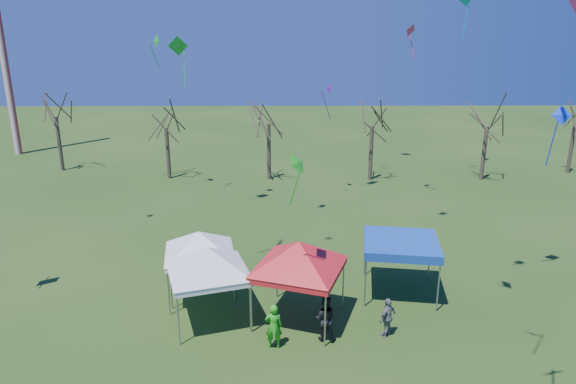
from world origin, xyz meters
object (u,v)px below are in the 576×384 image
person_green (274,326)px  person_grey (388,317)px  tree_1 (165,109)px  tent_white_west (207,252)px  tree_3 (373,106)px  tree_2 (268,103)px  person_dark (325,318)px  tent_white_mid (199,236)px  tent_blue (401,244)px  tree_0 (53,97)px  tent_red (299,247)px  tree_4 (489,106)px

person_green → person_grey: bearing=-172.5°
tree_1 → tent_white_west: 23.55m
tree_3 → tent_white_west: size_ratio=1.89×
person_green → person_grey: person_green is taller
tree_1 → person_grey: (13.71, -23.74, -4.97)m
tent_white_west → tree_2: bearing=85.0°
person_dark → tent_white_west: bearing=-5.0°
tent_white_mid → tent_blue: 9.18m
person_green → tree_3: bearing=-109.7°
tent_white_mid → person_grey: bearing=-22.6°
tree_3 → tent_white_mid: (-11.01, -19.83, -3.08)m
tree_3 → tent_blue: 19.94m
tree_1 → person_grey: bearing=-60.0°
tent_white_west → person_dark: size_ratio=2.20×
tree_3 → person_green: 25.60m
person_green → person_dark: 2.07m
tree_0 → tent_white_west: size_ratio=2.02×
tree_3 → person_green: (-7.62, -23.89, -5.16)m
tree_0 → tent_red: tree_0 is taller
tree_3 → person_grey: 23.92m
person_green → tent_red: bearing=-119.3°
tree_1 → tree_4: tree_4 is taller
tree_0 → tree_4: tree_0 is taller
tree_1 → person_green: (9.18, -24.49, -4.88)m
tent_white_west → person_grey: bearing=-9.7°
person_dark → person_grey: 2.53m
tent_white_west → person_green: 4.03m
tent_blue → person_dark: 5.59m
tree_1 → person_dark: bearing=-65.0°
tree_1 → tent_blue: bearing=-53.4°
tent_white_mid → tent_red: tent_red is taller
tree_0 → tree_3: size_ratio=1.07×
tent_white_mid → tent_blue: tent_white_mid is taller
tree_1 → tree_3: size_ratio=0.95×
tent_red → person_green: size_ratio=2.42×
tree_0 → tree_1: (10.08, -2.73, -0.70)m
tree_1 → tree_2: bearing=-1.8°
tree_1 → tent_white_mid: (5.79, -20.43, -2.79)m
person_green → person_dark: bearing=-168.0°
tent_red → tent_blue: bearing=26.8°
tree_3 → person_dark: 24.59m
tent_white_west → person_grey: (7.25, -1.24, -2.29)m
tree_2 → tree_4: size_ratio=1.04×
tent_blue → person_grey: (-1.23, -3.62, -1.59)m
tree_4 → person_grey: tree_4 is taller
tree_2 → person_grey: tree_2 is taller
tree_3 → person_green: tree_3 is taller
tree_1 → person_dark: 26.91m
tree_3 → tent_blue: tree_3 is taller
tree_1 → tent_blue: (14.94, -20.12, -3.38)m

